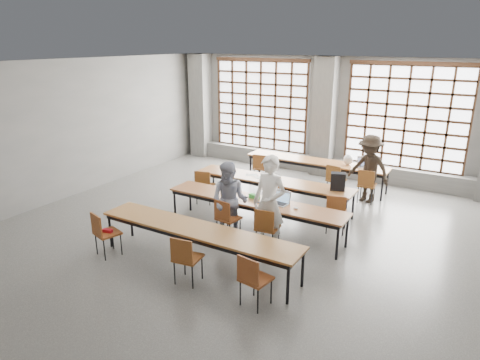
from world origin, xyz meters
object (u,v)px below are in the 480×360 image
at_px(desk_row_d, 197,232).
at_px(student_female, 230,201).
at_px(chair_mid_left, 204,183).
at_px(chair_near_left, 103,230).
at_px(chair_mid_right, 336,210).
at_px(chair_back_left, 261,166).
at_px(chair_near_mid, 185,255).
at_px(mouse, 296,208).
at_px(chair_mid_centre, 275,197).
at_px(chair_back_right, 367,183).
at_px(chair_front_right, 266,225).
at_px(student_back, 369,169).
at_px(red_pouch, 107,231).
at_px(phone, 260,203).
at_px(student_male, 269,203).
at_px(plastic_bag, 348,160).
at_px(chair_near_right, 253,276).
at_px(desk_row_a, 315,163).
at_px(chair_back_mid, 335,178).
at_px(chair_front_left, 226,216).
at_px(desk_row_c, 254,203).
at_px(laptop_front, 281,200).
at_px(desk_row_b, 272,182).
at_px(laptop_back, 364,164).
at_px(green_box, 254,196).
at_px(backpack, 338,181).

height_order(desk_row_d, student_female, student_female).
distance_m(chair_mid_left, chair_near_left, 3.22).
bearing_deg(chair_mid_right, chair_back_left, 143.94).
relative_size(chair_near_mid, mouse, 8.98).
xyz_separation_m(chair_mid_centre, mouse, (0.87, -0.85, 0.21)).
distance_m(chair_back_right, chair_front_right, 3.71).
bearing_deg(chair_back_left, chair_mid_centre, -55.04).
bearing_deg(student_back, red_pouch, -106.61).
relative_size(student_back, phone, 13.27).
xyz_separation_m(student_male, plastic_bag, (0.28, 4.13, -0.07)).
distance_m(chair_near_right, student_male, 2.06).
relative_size(desk_row_a, chair_back_mid, 4.55).
relative_size(chair_mid_centre, student_female, 0.54).
height_order(chair_front_left, plastic_bag, plastic_bag).
xyz_separation_m(desk_row_c, laptop_front, (0.56, 0.11, 0.13)).
xyz_separation_m(desk_row_b, chair_front_left, (-0.00, -2.08, -0.13)).
relative_size(chair_front_right, student_back, 0.51).
bearing_deg(mouse, chair_near_mid, -111.42).
height_order(chair_mid_right, chair_front_right, same).
relative_size(chair_front_left, chair_near_mid, 1.00).
relative_size(chair_mid_left, laptop_back, 1.95).
distance_m(chair_mid_right, chair_near_left, 4.70).
height_order(chair_mid_centre, chair_near_left, same).
distance_m(desk_row_b, plastic_bag, 2.49).
bearing_deg(chair_mid_right, chair_front_left, -141.40).
xyz_separation_m(chair_mid_left, chair_front_right, (2.49, -1.46, 0.00)).
bearing_deg(chair_near_left, green_box, 52.99).
xyz_separation_m(chair_front_left, chair_near_mid, (0.33, -1.77, 0.00)).
bearing_deg(desk_row_a, desk_row_c, -89.64).
bearing_deg(student_male, chair_mid_right, 59.61).
relative_size(backpack, plastic_bag, 1.40).
bearing_deg(student_back, backpack, -84.10).
distance_m(chair_mid_left, green_box, 1.99).
distance_m(chair_front_left, chair_near_left, 2.39).
bearing_deg(chair_back_right, desk_row_b, -141.55).
bearing_deg(plastic_bag, chair_mid_left, -134.56).
bearing_deg(chair_back_right, chair_back_mid, 179.93).
bearing_deg(desk_row_b, student_male, -65.09).
distance_m(chair_back_right, student_back, 0.35).
distance_m(chair_mid_left, chair_near_right, 4.53).
bearing_deg(laptop_front, chair_back_mid, 85.86).
distance_m(desk_row_c, student_female, 0.60).
bearing_deg(mouse, chair_near_right, -81.78).
xyz_separation_m(desk_row_b, chair_back_right, (1.89, 1.50, -0.13)).
height_order(desk_row_b, chair_mid_centre, chair_mid_centre).
bearing_deg(laptop_front, chair_back_left, 124.69).
height_order(desk_row_a, chair_front_right, chair_front_right).
distance_m(laptop_front, backpack, 1.58).
relative_size(chair_back_mid, green_box, 3.52).
distance_m(desk_row_c, chair_front_right, 0.88).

